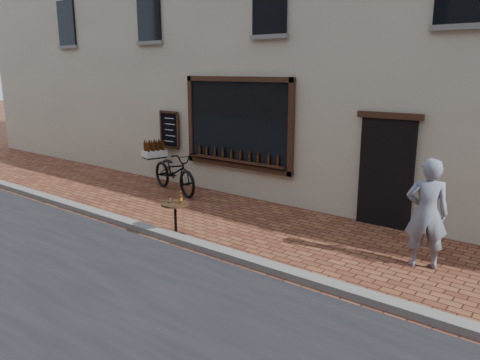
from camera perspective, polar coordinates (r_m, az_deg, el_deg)
The scene contains 5 objects.
ground at distance 8.25m, azimuth -4.97°, elevation -9.02°, with size 90.00×90.00×0.00m, color #5C2C1D.
kerb at distance 8.37m, azimuth -4.03°, elevation -8.24°, with size 90.00×0.25×0.12m, color slate.
cargo_bicycle at distance 12.29m, azimuth -8.10°, elevation 1.11°, with size 2.50×1.31×1.18m.
bistro_table at distance 8.95m, azimuth -7.87°, elevation -3.99°, with size 0.53×0.53×0.91m.
pedestrian at distance 8.02m, azimuth 21.80°, elevation -3.81°, with size 0.66×0.43×1.80m, color slate.
Camera 1 is at (5.26, -5.54, 3.13)m, focal length 35.00 mm.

